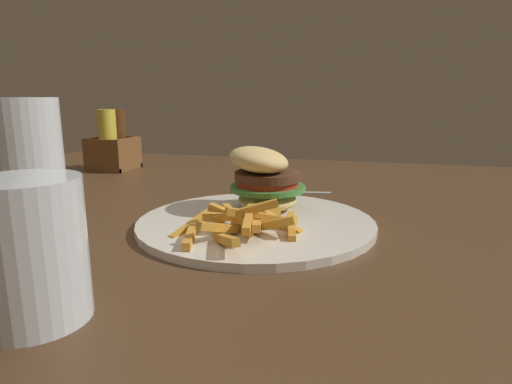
{
  "coord_description": "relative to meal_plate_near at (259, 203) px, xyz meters",
  "views": [
    {
      "loc": [
        -0.55,
        -0.25,
        0.9
      ],
      "look_at": [
        -0.02,
        -0.11,
        0.77
      ],
      "focal_mm": 30.0,
      "sensor_mm": 36.0,
      "label": 1
    }
  ],
  "objects": [
    {
      "name": "meal_plate_near",
      "position": [
        0.0,
        0.0,
        0.0
      ],
      "size": [
        0.31,
        0.31,
        0.11
      ],
      "color": "silver",
      "rests_on": "dining_table"
    },
    {
      "name": "spoon",
      "position": [
        0.18,
        0.05,
        -0.02
      ],
      "size": [
        0.06,
        0.17,
        0.02
      ],
      "rotation": [
        0.0,
        0.0,
        1.76
      ],
      "color": "silver",
      "rests_on": "dining_table"
    },
    {
      "name": "juice_glass",
      "position": [
        -0.3,
        0.1,
        0.03
      ],
      "size": [
        0.08,
        0.08,
        0.21
      ],
      "color": "silver",
      "rests_on": "dining_table"
    },
    {
      "name": "condiment_caddy",
      "position": [
        0.33,
        0.45,
        0.03
      ],
      "size": [
        0.1,
        0.09,
        0.14
      ],
      "color": "brown",
      "rests_on": "dining_table"
    },
    {
      "name": "beer_glass",
      "position": [
        -0.16,
        0.23,
        0.05
      ],
      "size": [
        0.08,
        0.08,
        0.17
      ],
      "color": "silver",
      "rests_on": "dining_table"
    },
    {
      "name": "dining_table",
      "position": [
        0.0,
        0.11,
        -0.14
      ],
      "size": [
        1.23,
        1.3,
        0.73
      ],
      "color": "#4C331E",
      "rests_on": "ground_plane"
    }
  ]
}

